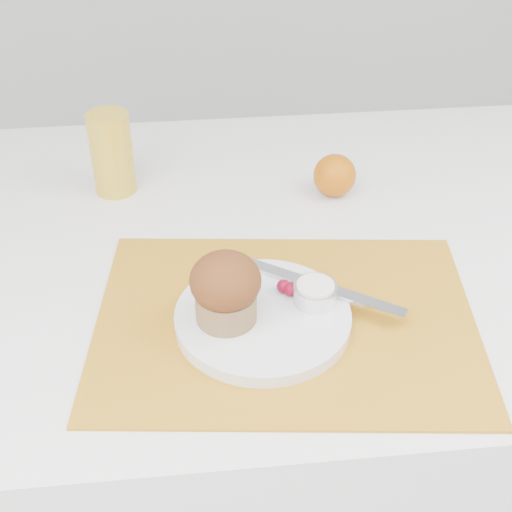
{
  "coord_description": "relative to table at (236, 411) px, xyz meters",
  "views": [
    {
      "loc": [
        -0.05,
        -0.8,
        1.36
      ],
      "look_at": [
        0.02,
        -0.06,
        0.8
      ],
      "focal_mm": 50.0,
      "sensor_mm": 36.0,
      "label": 1
    }
  ],
  "objects": [
    {
      "name": "butter_knife",
      "position": [
        0.11,
        -0.15,
        0.4
      ],
      "size": [
        0.2,
        0.14,
        0.01
      ],
      "primitive_type": "cube",
      "rotation": [
        0.0,
        0.0,
        -0.6
      ],
      "color": "#B5B8BE",
      "rests_on": "plate"
    },
    {
      "name": "juice_glass",
      "position": [
        -0.17,
        0.16,
        0.44
      ],
      "size": [
        0.08,
        0.08,
        0.13
      ],
      "primitive_type": "cylinder",
      "rotation": [
        0.0,
        0.0,
        -0.24
      ],
      "color": "gold",
      "rests_on": "table"
    },
    {
      "name": "plate",
      "position": [
        0.02,
        -0.19,
        0.39
      ],
      "size": [
        0.27,
        0.27,
        0.02
      ],
      "primitive_type": "cylinder",
      "rotation": [
        0.0,
        0.0,
        -0.25
      ],
      "color": "white",
      "rests_on": "placemat"
    },
    {
      "name": "raspberry_far",
      "position": [
        0.06,
        -0.16,
        0.41
      ],
      "size": [
        0.02,
        0.02,
        0.02
      ],
      "primitive_type": "ellipsoid",
      "color": "#5A0214",
      "rests_on": "plate"
    },
    {
      "name": "table",
      "position": [
        0.0,
        0.0,
        0.0
      ],
      "size": [
        1.2,
        0.8,
        0.75
      ],
      "primitive_type": "cube",
      "color": "white",
      "rests_on": "ground"
    },
    {
      "name": "placemat",
      "position": [
        0.05,
        -0.19,
        0.38
      ],
      "size": [
        0.51,
        0.4,
        0.0
      ],
      "primitive_type": "cube",
      "rotation": [
        0.0,
        0.0,
        -0.11
      ],
      "color": "#C6821B",
      "rests_on": "table"
    },
    {
      "name": "raspberry_near",
      "position": [
        0.06,
        -0.15,
        0.41
      ],
      "size": [
        0.02,
        0.02,
        0.02
      ],
      "primitive_type": "ellipsoid",
      "color": "#570216",
      "rests_on": "plate"
    },
    {
      "name": "cream",
      "position": [
        0.09,
        -0.17,
        0.42
      ],
      "size": [
        0.05,
        0.05,
        0.01
      ],
      "primitive_type": "cylinder",
      "rotation": [
        0.0,
        0.0,
        -0.09
      ],
      "color": "white",
      "rests_on": "ramekin"
    },
    {
      "name": "muffin",
      "position": [
        -0.02,
        -0.19,
        0.44
      ],
      "size": [
        0.09,
        0.09,
        0.09
      ],
      "color": "olive",
      "rests_on": "plate"
    },
    {
      "name": "ramekin",
      "position": [
        0.09,
        -0.17,
        0.41
      ],
      "size": [
        0.07,
        0.07,
        0.02
      ],
      "primitive_type": "cylinder",
      "rotation": [
        0.0,
        0.0,
        -0.31
      ],
      "color": "silver",
      "rests_on": "plate"
    },
    {
      "name": "orange",
      "position": [
        0.17,
        0.11,
        0.41
      ],
      "size": [
        0.07,
        0.07,
        0.07
      ],
      "primitive_type": "sphere",
      "color": "#C25F06",
      "rests_on": "table"
    }
  ]
}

